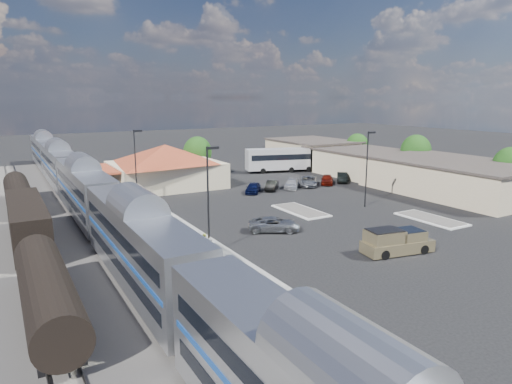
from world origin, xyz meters
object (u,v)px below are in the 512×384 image
suv (274,224)px  coach_bus (282,158)px  pickup_truck (398,242)px  station_depot (165,166)px

suv → coach_bus: (20.61, 30.39, 1.66)m
pickup_truck → station_depot: bearing=20.6°
station_depot → suv: bearing=-86.4°
station_depot → suv: 27.45m
station_depot → pickup_truck: (7.33, -37.81, -2.14)m
pickup_truck → coach_bus: bearing=-10.5°
station_depot → coach_bus: bearing=7.9°
station_depot → suv: (1.71, -27.29, -2.42)m
suv → station_depot: bearing=33.9°
station_depot → pickup_truck: size_ratio=2.90×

